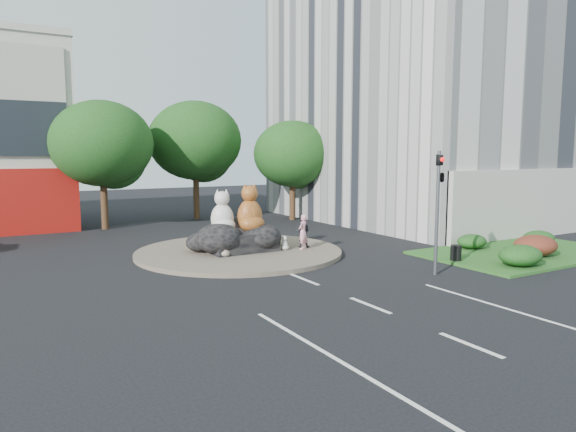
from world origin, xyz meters
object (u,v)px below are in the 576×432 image
(pedestrian_dark, at_px, (303,232))
(cat_tabby, at_px, (250,207))
(cat_white, at_px, (222,211))
(kitten_white, at_px, (284,242))
(litter_bin, at_px, (456,253))
(kitten_calico, at_px, (224,247))
(pedestrian_pink, at_px, (303,232))

(pedestrian_dark, bearing_deg, cat_tabby, 23.83)
(cat_white, relative_size, kitten_white, 2.90)
(pedestrian_dark, relative_size, litter_bin, 2.26)
(cat_white, bearing_deg, kitten_white, -2.95)
(pedestrian_dark, bearing_deg, kitten_white, 46.36)
(kitten_white, xyz_separation_m, litter_bin, (5.57, -5.72, -0.10))
(kitten_white, bearing_deg, kitten_calico, 139.10)
(kitten_white, bearing_deg, cat_tabby, 108.41)
(kitten_calico, height_order, pedestrian_dark, pedestrian_dark)
(cat_tabby, relative_size, litter_bin, 3.44)
(pedestrian_pink, height_order, litter_bin, pedestrian_pink)
(litter_bin, bearing_deg, cat_tabby, 136.88)
(pedestrian_pink, bearing_deg, cat_tabby, -58.00)
(cat_white, xyz_separation_m, cat_tabby, (1.30, -0.33, 0.13))
(pedestrian_pink, bearing_deg, kitten_calico, -35.84)
(cat_tabby, bearing_deg, pedestrian_pink, -23.09)
(kitten_white, distance_m, pedestrian_dark, 1.20)
(pedestrian_pink, distance_m, pedestrian_dark, 0.49)
(cat_white, relative_size, litter_bin, 3.06)
(cat_tabby, bearing_deg, kitten_calico, -150.67)
(kitten_white, xyz_separation_m, pedestrian_dark, (1.12, 0.14, 0.42))
(cat_white, height_order, litter_bin, cat_white)
(kitten_white, height_order, litter_bin, kitten_white)
(cat_white, distance_m, pedestrian_pink, 4.07)
(kitten_calico, bearing_deg, cat_white, 80.31)
(kitten_white, xyz_separation_m, pedestrian_pink, (0.88, -0.28, 0.49))
(kitten_calico, height_order, kitten_white, kitten_calico)
(cat_white, xyz_separation_m, kitten_white, (2.76, -1.19, -1.59))
(cat_white, bearing_deg, kitten_calico, -89.61)
(kitten_calico, bearing_deg, kitten_white, 10.49)
(cat_tabby, bearing_deg, litter_bin, -40.24)
(pedestrian_pink, bearing_deg, kitten_white, -49.67)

